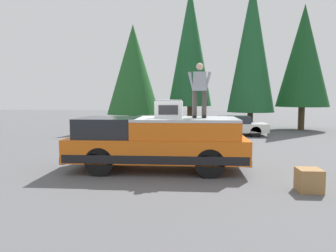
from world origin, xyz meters
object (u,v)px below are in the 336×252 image
wooden_crate (309,180)px  person_on_truck_bed (199,89)px  pickup_truck (158,143)px  parked_car_silver (141,126)px  parked_car_white (232,126)px  compressor_unit (169,109)px

wooden_crate → person_on_truck_bed: bearing=50.7°
person_on_truck_bed → pickup_truck: bearing=95.3°
person_on_truck_bed → wooden_crate: bearing=-129.3°
person_on_truck_bed → parked_car_silver: person_on_truck_bed is taller
parked_car_white → pickup_truck: bearing=159.7°
person_on_truck_bed → parked_car_silver: 9.53m
person_on_truck_bed → wooden_crate: size_ratio=3.02×
compressor_unit → wooden_crate: compressor_unit is taller
wooden_crate → parked_car_white: bearing=2.3°
parked_car_white → parked_car_silver: bearing=95.4°
pickup_truck → person_on_truck_bed: size_ratio=3.28×
compressor_unit → parked_car_silver: compressor_unit is taller
compressor_unit → wooden_crate: (-2.01, -3.56, -1.65)m
compressor_unit → parked_car_white: (9.40, -3.11, -1.35)m
pickup_truck → person_on_truck_bed: 2.13m
pickup_truck → person_on_truck_bed: bearing=-84.7°
pickup_truck → parked_car_white: pickup_truck is taller
compressor_unit → parked_car_silver: bearing=14.4°
pickup_truck → compressor_unit: compressor_unit is taller
wooden_crate → parked_car_silver: bearing=28.2°
parked_car_white → compressor_unit: bearing=161.7°
wooden_crate → pickup_truck: bearing=62.7°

